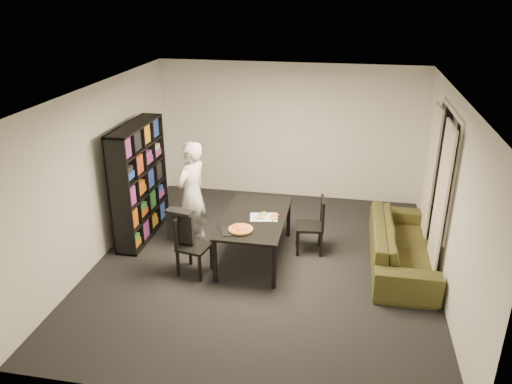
% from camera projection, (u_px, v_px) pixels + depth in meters
% --- Properties ---
extents(room, '(5.01, 5.51, 2.61)m').
position_uv_depth(room, '(264.00, 185.00, 7.02)').
color(room, black).
rests_on(room, ground).
extents(window_pane, '(0.02, 1.40, 1.60)m').
position_uv_depth(window_pane, '(444.00, 168.00, 7.06)').
color(window_pane, black).
rests_on(window_pane, room).
extents(window_frame, '(0.03, 1.52, 1.72)m').
position_uv_depth(window_frame, '(444.00, 168.00, 7.06)').
color(window_frame, white).
rests_on(window_frame, room).
extents(curtain_left, '(0.03, 0.70, 2.25)m').
position_uv_depth(curtain_left, '(440.00, 205.00, 6.74)').
color(curtain_left, beige).
rests_on(curtain_left, room).
extents(curtain_right, '(0.03, 0.70, 2.25)m').
position_uv_depth(curtain_right, '(430.00, 178.00, 7.68)').
color(curtain_right, beige).
rests_on(curtain_right, room).
extents(bookshelf, '(0.35, 1.50, 1.90)m').
position_uv_depth(bookshelf, '(139.00, 182.00, 8.07)').
color(bookshelf, black).
rests_on(bookshelf, room).
extents(dining_table, '(0.93, 1.67, 0.70)m').
position_uv_depth(dining_table, '(255.00, 220.00, 7.49)').
color(dining_table, black).
rests_on(dining_table, room).
extents(chair_left, '(0.49, 0.49, 0.90)m').
position_uv_depth(chair_left, '(189.00, 240.00, 7.15)').
color(chair_left, black).
rests_on(chair_left, room).
extents(chair_right, '(0.46, 0.46, 0.90)m').
position_uv_depth(chair_right, '(315.00, 222.00, 7.71)').
color(chair_right, black).
rests_on(chair_right, room).
extents(draped_jacket, '(0.42, 0.25, 0.49)m').
position_uv_depth(draped_jacket, '(180.00, 225.00, 7.11)').
color(draped_jacket, black).
rests_on(draped_jacket, chair_left).
extents(person, '(0.61, 0.73, 1.71)m').
position_uv_depth(person, '(192.00, 194.00, 7.85)').
color(person, white).
rests_on(person, room).
extents(baking_tray, '(0.49, 0.44, 0.01)m').
position_uv_depth(baking_tray, '(235.00, 230.00, 7.03)').
color(baking_tray, black).
rests_on(baking_tray, dining_table).
extents(pepperoni_pizza, '(0.35, 0.35, 0.03)m').
position_uv_depth(pepperoni_pizza, '(241.00, 229.00, 7.01)').
color(pepperoni_pizza, '#AA6B31').
rests_on(pepperoni_pizza, dining_table).
extents(kitchen_towel, '(0.45, 0.37, 0.01)m').
position_uv_depth(kitchen_towel, '(264.00, 217.00, 7.42)').
color(kitchen_towel, white).
rests_on(kitchen_towel, dining_table).
extents(pizza_slices, '(0.39, 0.33, 0.01)m').
position_uv_depth(pizza_slices, '(267.00, 216.00, 7.43)').
color(pizza_slices, '#C17A3C').
rests_on(pizza_slices, dining_table).
extents(sofa, '(0.88, 2.24, 0.65)m').
position_uv_depth(sofa, '(402.00, 245.00, 7.40)').
color(sofa, '#393617').
rests_on(sofa, room).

